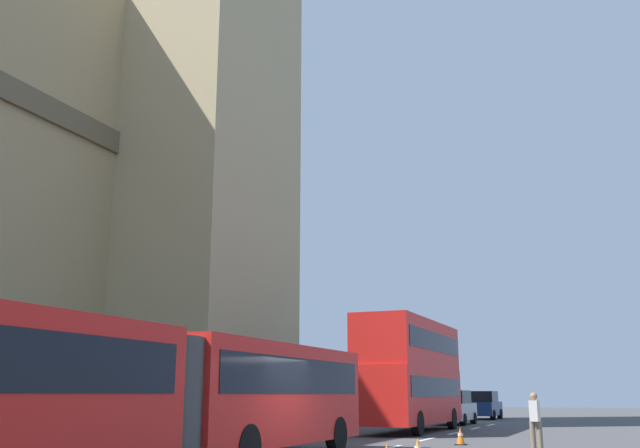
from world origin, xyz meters
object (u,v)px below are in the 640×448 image
articulated_bus (145,389)px  double_decker_bus (410,370)px  pedestrian_near_cones (535,420)px  sedan_trailing (484,405)px  sedan_lead (453,408)px  traffic_cone_east (460,436)px

articulated_bus → double_decker_bus: double_decker_bus is taller
articulated_bus → pedestrian_near_cones: articulated_bus is taller
double_decker_bus → sedan_trailing: size_ratio=2.21×
sedan_lead → pedestrian_near_cones: size_ratio=2.60×
sedan_trailing → sedan_lead: bearing=180.0°
double_decker_bus → pedestrian_near_cones: size_ratio=5.75×
sedan_lead → double_decker_bus: bearing=179.7°
double_decker_bus → traffic_cone_east: size_ratio=16.76×
traffic_cone_east → pedestrian_near_cones: bearing=-127.2°
traffic_cone_east → pedestrian_near_cones: pedestrian_near_cones is taller
sedan_trailing → traffic_cone_east: size_ratio=7.59×
articulated_bus → sedan_trailing: articulated_bus is taller
articulated_bus → pedestrian_near_cones: 12.08m
articulated_bus → double_decker_bus: (19.66, 0.00, 0.96)m
sedan_lead → sedan_trailing: size_ratio=1.00×
sedan_lead → sedan_trailing: 9.45m
traffic_cone_east → sedan_trailing: bearing=8.4°
traffic_cone_east → pedestrian_near_cones: (-2.03, -2.68, 0.63)m
double_decker_bus → articulated_bus: bearing=-180.0°
articulated_bus → sedan_lead: articulated_bus is taller
double_decker_bus → traffic_cone_east: 8.69m
double_decker_bus → traffic_cone_east: double_decker_bus is taller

